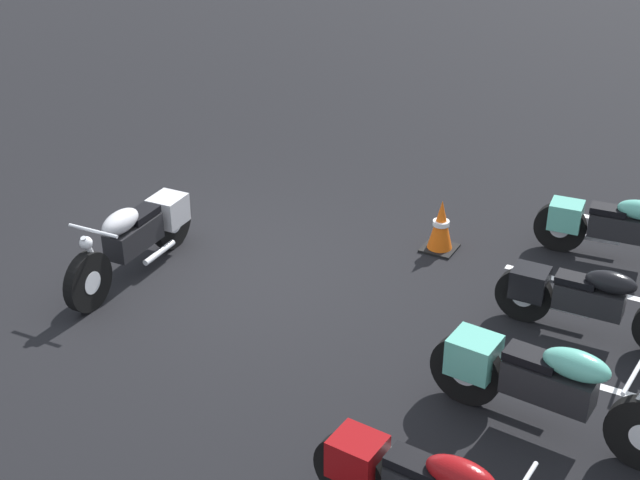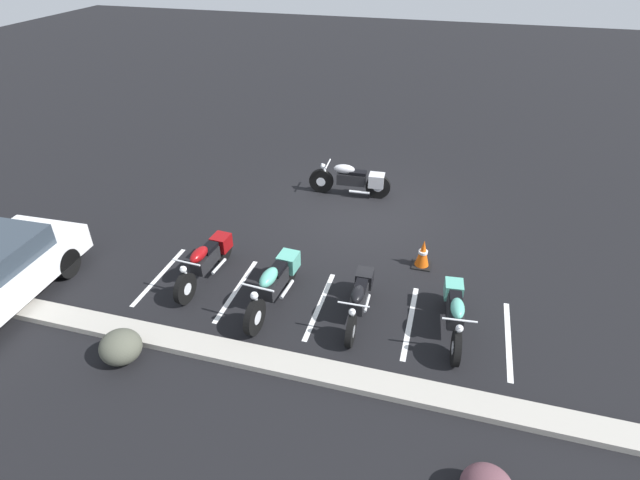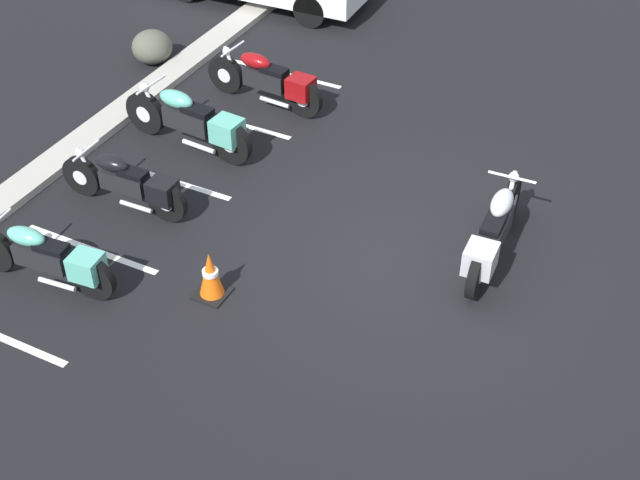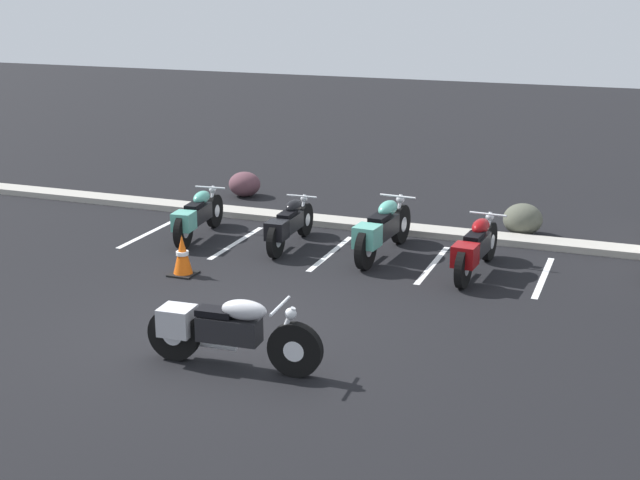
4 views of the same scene
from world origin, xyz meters
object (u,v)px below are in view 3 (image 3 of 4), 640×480
Objects in this scene: landscape_rock_1 at (152,47)px; traffic_cone at (211,276)px; parked_bike_2 at (193,122)px; motorcycle_silver_featured at (493,233)px; parked_bike_3 at (269,81)px; parked_bike_1 at (129,183)px; parked_bike_0 at (47,258)px.

traffic_cone reaches higher than landscape_rock_1.
traffic_cone is (-2.67, -2.00, -0.18)m from parked_bike_2.
traffic_cone is at bearing 124.20° from motorcycle_silver_featured.
parked_bike_3 is at bearing 61.29° from motorcycle_silver_featured.
parked_bike_1 is 1.67m from parked_bike_2.
motorcycle_silver_featured is 1.08× the size of parked_bike_0.
parked_bike_2 reaches higher than traffic_cone.
parked_bike_1 is (-1.17, 4.81, -0.05)m from motorcycle_silver_featured.
parked_bike_0 is 3.17× the size of traffic_cone.
motorcycle_silver_featured is 5.56m from parked_bike_0.
landscape_rock_1 is at bearing -3.95° from parked_bike_3.
motorcycle_silver_featured reaches higher than parked_bike_0.
parked_bike_1 is 2.20m from traffic_cone.
landscape_rock_1 is 6.29m from traffic_cone.
landscape_rock_1 is at bearing -60.08° from parked_bike_1.
landscape_rock_1 is (0.37, 2.58, -0.16)m from parked_bike_3.
motorcycle_silver_featured is at bearing -167.79° from parked_bike_1.
parked_bike_0 is 0.90× the size of parked_bike_2.
parked_bike_1 is at bearing -93.15° from parked_bike_0.
landscape_rock_1 is 1.09× the size of traffic_cone.
motorcycle_silver_featured is 1.04× the size of parked_bike_3.
parked_bike_0 is 5.92m from landscape_rock_1.
parked_bike_2 reaches higher than parked_bike_0.
parked_bike_1 is 3.08× the size of traffic_cone.
parked_bike_3 is at bearing -98.10° from landscape_rock_1.
landscape_rock_1 is (5.44, 2.32, -0.14)m from parked_bike_0.
parked_bike_0 is 2.91× the size of landscape_rock_1.
traffic_cone is at bearing 151.34° from parked_bike_1.
parked_bike_0 is at bearing 111.80° from traffic_cone.
parked_bike_3 is at bearing 20.56° from traffic_cone.
landscape_rock_1 is at bearing -72.44° from parked_bike_0.
landscape_rock_1 is at bearing 41.83° from traffic_cone.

